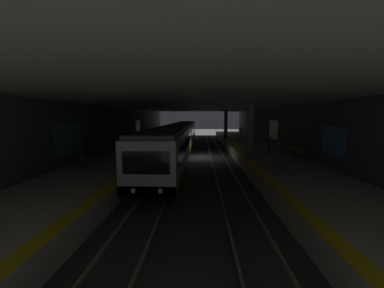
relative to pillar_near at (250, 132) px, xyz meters
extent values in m
plane|color=#383A38|center=(7.05, 4.35, -3.33)|extent=(120.00, 120.00, 0.00)
cube|color=gray|center=(7.05, 1.43, -3.25)|extent=(60.00, 0.09, 0.16)
cube|color=gray|center=(7.05, 2.87, -3.25)|extent=(60.00, 0.09, 0.16)
cube|color=gray|center=(7.05, 5.83, -3.25)|extent=(60.00, 0.09, 0.16)
cube|color=gray|center=(7.05, 7.27, -3.25)|extent=(60.00, 0.09, 0.16)
cube|color=beige|center=(7.05, -2.20, -2.80)|extent=(60.00, 5.30, 1.05)
cube|color=yellow|center=(7.05, 0.15, -2.27)|extent=(60.00, 0.60, 0.01)
cube|color=beige|center=(7.05, 10.90, -2.80)|extent=(60.00, 5.30, 1.05)
cube|color=yellow|center=(7.05, 8.55, -2.27)|extent=(60.00, 0.60, 0.01)
cube|color=#56565B|center=(7.05, -5.10, -0.53)|extent=(60.00, 0.50, 5.60)
cube|color=#338CCC|center=(-3.28, -4.82, -0.38)|extent=(2.75, 0.06, 1.86)
cube|color=orange|center=(9.97, -4.82, -0.38)|extent=(3.39, 0.06, 2.26)
cube|color=orange|center=(25.35, -4.82, -0.38)|extent=(3.51, 0.06, 1.86)
cube|color=#56565B|center=(7.05, 13.80, -0.53)|extent=(60.00, 0.50, 5.60)
cube|color=#4CA566|center=(-2.46, 13.52, -0.38)|extent=(3.48, 0.06, 2.19)
cube|color=#4CA566|center=(16.58, 13.52, -0.38)|extent=(2.61, 0.06, 2.08)
cube|color=beige|center=(7.05, 4.35, 2.47)|extent=(60.00, 19.40, 0.40)
cylinder|color=gray|center=(0.00, 0.00, 0.00)|extent=(0.56, 0.56, 4.55)
cylinder|color=gray|center=(19.16, 0.00, 0.00)|extent=(0.56, 0.56, 4.55)
cube|color=#B7BCC6|center=(0.55, 6.55, -1.27)|extent=(18.10, 2.80, 2.70)
cube|color=#B27F0F|center=(0.55, 6.55, -2.33)|extent=(18.10, 2.82, 0.56)
cube|color=black|center=(0.55, 6.55, -0.92)|extent=(16.65, 2.83, 0.90)
cube|color=#47474C|center=(0.55, 6.55, 0.21)|extent=(17.73, 2.58, 0.24)
cube|color=black|center=(-4.42, 6.55, -2.79)|extent=(2.20, 1.64, 0.76)
cube|color=black|center=(5.53, 6.55, -2.79)|extent=(2.20, 1.64, 0.76)
cube|color=black|center=(-8.51, 6.55, -0.92)|extent=(0.04, 2.24, 1.10)
cylinder|color=silver|center=(-8.51, 5.90, -2.27)|extent=(0.04, 0.24, 0.24)
cylinder|color=silver|center=(-8.51, 7.20, -2.27)|extent=(0.04, 0.24, 0.24)
cube|color=#B7BCC6|center=(19.25, 6.55, -1.27)|extent=(18.10, 2.80, 2.70)
cube|color=#B27F0F|center=(19.25, 6.55, -2.33)|extent=(18.10, 2.82, 0.56)
cube|color=black|center=(19.25, 6.55, -0.92)|extent=(16.65, 2.83, 0.90)
cube|color=#47474C|center=(19.25, 6.55, 0.21)|extent=(17.73, 2.58, 0.24)
cube|color=black|center=(14.27, 6.55, -2.79)|extent=(2.20, 1.64, 0.76)
cube|color=black|center=(24.23, 6.55, -2.79)|extent=(2.20, 1.64, 0.76)
cylinder|color=#262628|center=(-0.05, -4.10, -2.07)|extent=(0.08, 0.08, 0.42)
cylinder|color=#262628|center=(1.31, -4.10, -2.07)|extent=(0.08, 0.08, 0.42)
cube|color=olive|center=(0.63, -4.10, -1.82)|extent=(1.70, 0.44, 0.08)
cube|color=olive|center=(0.63, -4.32, -1.62)|extent=(1.70, 0.06, 0.40)
cylinder|color=#262628|center=(2.11, -4.10, -2.07)|extent=(0.08, 0.08, 0.42)
cylinder|color=#262628|center=(3.47, -4.10, -2.07)|extent=(0.08, 0.08, 0.42)
cube|color=olive|center=(2.79, -4.10, -1.82)|extent=(1.70, 0.44, 0.08)
cube|color=olive|center=(2.79, -4.32, -1.62)|extent=(1.70, 0.06, 0.40)
cylinder|color=#262628|center=(4.69, -4.10, -2.07)|extent=(0.08, 0.08, 0.42)
cylinder|color=#262628|center=(6.05, -4.10, -2.07)|extent=(0.08, 0.08, 0.42)
cube|color=olive|center=(5.37, -4.10, -1.82)|extent=(1.70, 0.44, 0.08)
cube|color=olive|center=(5.37, -4.32, -1.62)|extent=(1.70, 0.06, 0.40)
cylinder|color=#262628|center=(-0.09, 12.80, -2.07)|extent=(0.08, 0.08, 0.42)
cylinder|color=#262628|center=(1.27, 12.80, -2.07)|extent=(0.08, 0.08, 0.42)
cube|color=olive|center=(0.59, 12.80, -1.82)|extent=(1.70, 0.44, 0.08)
cube|color=olive|center=(0.59, 13.02, -1.62)|extent=(1.70, 0.06, 0.40)
cylinder|color=#262628|center=(20.67, 12.80, -2.07)|extent=(0.08, 0.08, 0.42)
cylinder|color=#262628|center=(22.03, 12.80, -2.07)|extent=(0.08, 0.08, 0.42)
cube|color=olive|center=(21.35, 12.80, -1.82)|extent=(1.70, 0.44, 0.08)
cube|color=olive|center=(21.35, 13.02, -1.62)|extent=(1.70, 0.06, 0.40)
cylinder|color=#373737|center=(2.70, -2.35, -1.86)|extent=(0.16, 0.16, 0.83)
cylinder|color=#373737|center=(2.90, -2.35, -1.86)|extent=(0.16, 0.16, 0.83)
cube|color=#284C93|center=(2.80, -2.35, -1.15)|extent=(0.36, 0.22, 0.59)
cylinder|color=#284C93|center=(2.55, -2.35, -1.20)|extent=(0.10, 0.10, 0.56)
cylinder|color=#284C93|center=(3.05, -2.35, -1.20)|extent=(0.10, 0.10, 0.56)
sphere|color=tan|center=(2.80, -2.35, -0.74)|extent=(0.23, 0.23, 0.23)
cylinder|color=#414141|center=(18.08, -2.29, -1.83)|extent=(0.16, 0.16, 0.89)
cylinder|color=#414141|center=(18.28, -2.29, -1.83)|extent=(0.16, 0.16, 0.89)
cube|color=#284C93|center=(18.18, -2.29, -1.07)|extent=(0.36, 0.22, 0.63)
cylinder|color=#284C93|center=(17.93, -2.29, -1.12)|extent=(0.10, 0.10, 0.60)
cylinder|color=#284C93|center=(18.43, -2.29, -1.12)|extent=(0.10, 0.10, 0.60)
sphere|color=tan|center=(18.18, -2.29, -0.64)|extent=(0.24, 0.24, 0.24)
cube|color=black|center=(5.31, 10.82, -2.08)|extent=(0.30, 0.20, 0.40)
cylinder|color=#595B5E|center=(-3.24, 12.15, -1.85)|extent=(0.44, 0.44, 0.85)
camera|label=1|loc=(-19.40, 4.00, 1.23)|focal=22.43mm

